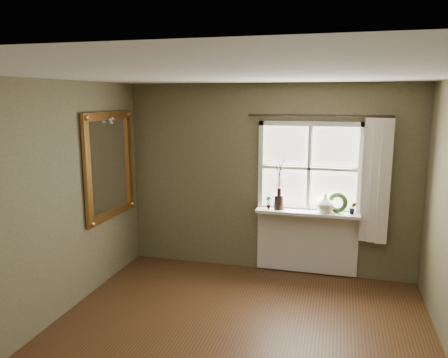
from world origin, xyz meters
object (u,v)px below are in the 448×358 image
cream_vase (325,203)px  wreath (337,205)px  dark_jug (279,202)px  gilt_mirror (110,165)px

cream_vase → wreath: 0.16m
dark_jug → wreath: (0.76, 0.04, 0.00)m
cream_vase → wreath: (0.16, 0.04, -0.02)m
dark_jug → wreath: size_ratio=0.73×
dark_jug → gilt_mirror: (-2.14, -0.67, 0.52)m
dark_jug → wreath: 0.77m
dark_jug → wreath: wreath is taller
cream_vase → wreath: bearing=14.3°
wreath → dark_jug: bearing=-157.3°
gilt_mirror → wreath: bearing=13.7°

